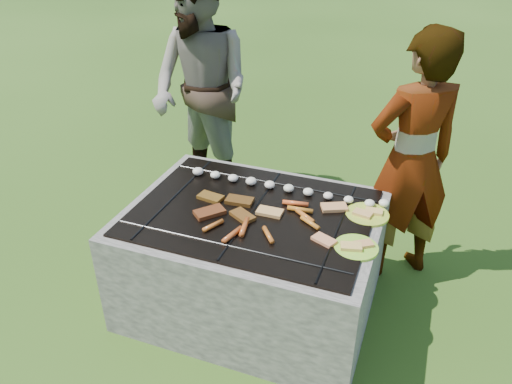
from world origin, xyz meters
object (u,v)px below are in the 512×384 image
Objects in this scene: fire_pit at (253,262)px; cook at (411,162)px; bystander at (201,91)px; plate_near at (356,247)px; plate_far at (367,214)px.

fire_pit is 1.04m from cook.
bystander is at bearing -50.72° from cook.
cook is at bearing 77.44° from plate_near.
plate_far is at bearing 89.92° from plate_near.
bystander reaches higher than plate_far.
bystander is (-1.34, 1.13, 0.23)m from plate_near.
cook is at bearing 39.65° from fire_pit.
bystander is (-0.78, 1.01, 0.56)m from fire_pit.
bystander is at bearing 139.74° from plate_near.
bystander is at bearing 127.47° from fire_pit.
plate_near is 1.77m from bystander.
plate_far is 1.27× the size of plate_near.
plate_near reaches higher than fire_pit.
plate_near is at bearing -11.93° from fire_pit.
plate_far is 0.18× the size of cook.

